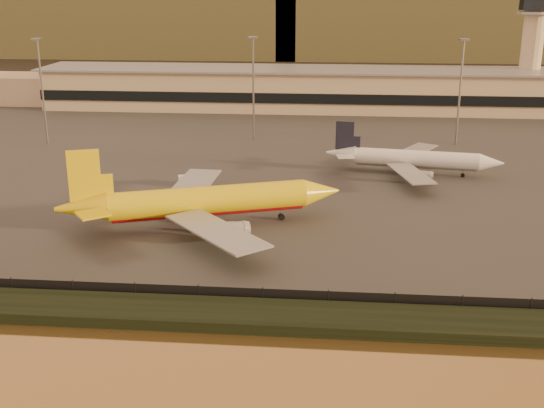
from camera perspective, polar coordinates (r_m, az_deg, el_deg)
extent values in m
plane|color=black|center=(96.80, -1.16, -5.08)|extent=(900.00, 900.00, 0.00)
cube|color=black|center=(81.23, -2.49, -9.31)|extent=(320.00, 7.00, 1.40)
cube|color=#2D2D2D|center=(187.62, 2.06, 6.36)|extent=(320.00, 220.00, 0.20)
cube|color=black|center=(84.51, -2.14, -7.71)|extent=(300.00, 0.05, 2.20)
cube|color=tan|center=(216.07, 2.53, 9.54)|extent=(160.00, 22.00, 12.00)
cube|color=black|center=(205.17, 2.38, 8.81)|extent=(160.00, 0.60, 3.00)
cube|color=gray|center=(215.23, 2.56, 11.20)|extent=(164.00, 24.00, 0.60)
cube|color=tan|center=(243.80, -20.63, 9.03)|extent=(50.00, 18.00, 9.00)
cylinder|color=tan|center=(228.67, 20.80, 11.16)|extent=(6.40, 6.40, 30.00)
cylinder|color=black|center=(227.61, 21.28, 15.33)|extent=(10.40, 10.40, 3.50)
cylinder|color=gray|center=(227.69, 21.21, 14.69)|extent=(11.20, 11.20, 0.80)
cylinder|color=slate|center=(175.10, -18.65, 8.79)|extent=(0.50, 0.50, 25.00)
cube|color=slate|center=(173.72, -19.07, 12.91)|extent=(2.20, 2.20, 0.40)
cylinder|color=slate|center=(171.54, -1.57, 9.54)|extent=(0.50, 0.50, 25.00)
cube|color=slate|center=(170.14, -1.61, 13.77)|extent=(2.20, 2.20, 0.40)
cylinder|color=slate|center=(171.04, 15.44, 8.88)|extent=(0.50, 0.50, 25.00)
cube|color=slate|center=(169.63, 15.80, 13.11)|extent=(2.20, 2.20, 0.40)
cube|color=brown|center=(454.11, -14.67, 16.13)|extent=(260.00, 160.00, 55.00)
cylinder|color=#DBBD0B|center=(110.40, -5.31, 0.33)|extent=(31.57, 14.92, 4.60)
cylinder|color=#BD0A0F|center=(110.64, -5.30, -0.07)|extent=(30.40, 13.67, 3.59)
cone|color=#DBBD0B|center=(114.67, 4.11, 1.04)|extent=(7.37, 6.40, 4.60)
cone|color=#DBBD0B|center=(109.24, -15.68, -0.29)|extent=(9.04, 6.98, 4.60)
cube|color=#DBBD0B|center=(107.79, -15.43, 2.30)|extent=(4.71, 1.96, 8.05)
cube|color=#DBBD0B|center=(113.48, -14.77, 0.65)|extent=(4.53, 4.48, 0.28)
cube|color=#DBBD0B|center=(104.71, -14.76, -0.80)|extent=(6.17, 6.16, 0.28)
cube|color=gray|center=(122.13, -6.62, 1.63)|extent=(7.09, 20.16, 0.28)
cylinder|color=gray|center=(119.95, -5.36, 0.74)|extent=(5.85, 4.15, 2.53)
cube|color=gray|center=(99.07, -4.68, -2.24)|extent=(17.81, 19.03, 0.28)
cylinder|color=gray|center=(102.62, -3.73, -2.24)|extent=(5.85, 4.15, 2.53)
cylinder|color=black|center=(113.98, 0.79, -1.07)|extent=(1.22, 1.10, 1.01)
cylinder|color=slate|center=(113.81, 0.79, -0.82)|extent=(0.18, 0.18, 2.07)
cylinder|color=black|center=(109.27, -6.80, -2.05)|extent=(1.22, 1.10, 1.01)
cylinder|color=slate|center=(109.09, -6.81, -1.79)|extent=(0.18, 0.18, 2.07)
cylinder|color=black|center=(113.15, -7.08, -1.35)|extent=(1.22, 1.10, 1.01)
cylinder|color=slate|center=(112.97, -7.09, -1.10)|extent=(0.18, 0.18, 2.07)
cylinder|color=white|center=(143.67, 11.97, 3.73)|extent=(25.19, 6.93, 3.47)
cylinder|color=gray|center=(143.81, 11.95, 3.50)|extent=(24.39, 6.08, 2.70)
cone|color=white|center=(144.19, 17.89, 3.30)|extent=(5.29, 4.11, 3.47)
cone|color=white|center=(144.70, 5.79, 4.24)|extent=(6.66, 4.31, 3.47)
cube|color=black|center=(143.77, 6.11, 5.70)|extent=(3.81, 0.81, 6.06)
cube|color=white|center=(147.83, 6.51, 4.62)|extent=(4.56, 4.48, 0.21)
cube|color=white|center=(141.14, 6.16, 3.99)|extent=(3.98, 3.84, 0.21)
cube|color=gray|center=(153.08, 11.81, 4.38)|extent=(12.01, 15.92, 0.21)
cylinder|color=gray|center=(151.01, 12.41, 3.78)|extent=(4.38, 2.47, 1.91)
cube|color=gray|center=(134.61, 11.52, 2.54)|extent=(8.46, 16.30, 0.21)
cylinder|color=gray|center=(137.09, 12.26, 2.36)|extent=(4.38, 2.47, 1.91)
cylinder|color=black|center=(144.55, 15.67, 2.34)|extent=(0.84, 0.71, 0.76)
cylinder|color=slate|center=(144.45, 15.68, 2.49)|extent=(0.18, 0.18, 1.56)
cylinder|color=black|center=(142.95, 10.83, 2.53)|extent=(0.84, 0.71, 0.76)
cylinder|color=slate|center=(142.85, 10.84, 2.68)|extent=(0.18, 0.18, 1.56)
cylinder|color=black|center=(145.96, 10.89, 2.84)|extent=(0.84, 0.71, 0.76)
cylinder|color=slate|center=(145.86, 10.90, 2.99)|extent=(0.18, 0.18, 1.56)
cube|color=#DBBD0B|center=(122.46, 1.10, 0.55)|extent=(5.00, 3.63, 2.06)
cube|color=white|center=(133.95, -6.86, 1.96)|extent=(4.91, 3.23, 2.03)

